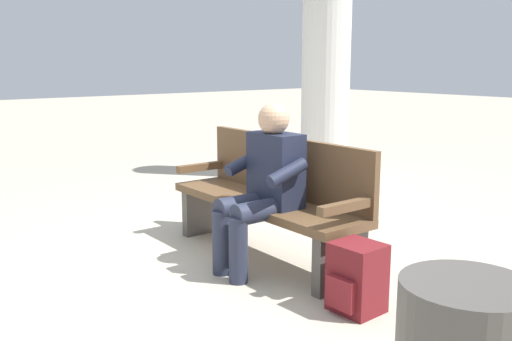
% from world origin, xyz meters
% --- Properties ---
extents(ground_plane, '(40.00, 40.00, 0.00)m').
position_xyz_m(ground_plane, '(0.00, 0.00, 0.00)').
color(ground_plane, '#B7AD99').
extents(bench_near, '(1.81, 0.50, 0.90)m').
position_xyz_m(bench_near, '(-0.00, -0.07, 0.46)').
color(bench_near, brown).
rests_on(bench_near, ground).
extents(person_seated, '(0.57, 0.58, 1.18)m').
position_xyz_m(person_seated, '(-0.20, 0.16, 0.63)').
color(person_seated, '#1E2338').
rests_on(person_seated, ground).
extents(backpack, '(0.29, 0.30, 0.42)m').
position_xyz_m(backpack, '(-1.08, 0.17, 0.20)').
color(backpack, maroon).
rests_on(backpack, ground).
extents(support_pillar, '(0.60, 0.60, 3.28)m').
position_xyz_m(support_pillar, '(1.91, -2.53, 1.64)').
color(support_pillar, silver).
rests_on(support_pillar, ground).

